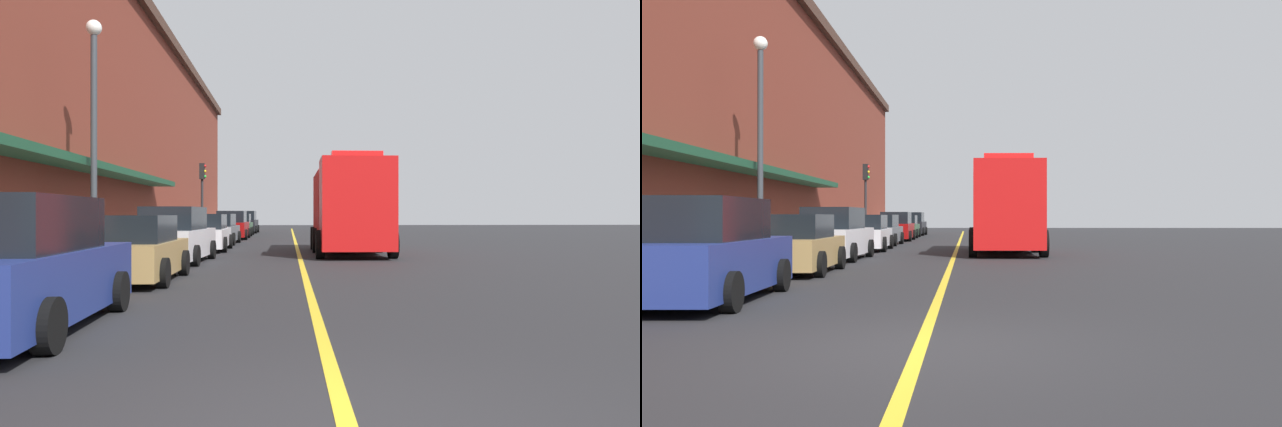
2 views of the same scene
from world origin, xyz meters
TOP-DOWN VIEW (x-y plane):
  - ground_plane at (0.00, 25.00)m, footprint 112.00×112.00m
  - sidewalk_left at (-6.20, 25.00)m, footprint 2.40×70.00m
  - lane_center_stripe at (0.00, 25.00)m, footprint 0.16×70.00m
  - brick_building_left at (-14.27, 24.00)m, footprint 14.92×64.00m
  - parked_car_0 at (-4.05, 4.00)m, footprint 2.18×4.80m
  - parked_car_1 at (-3.95, 9.81)m, footprint 2.05×4.24m
  - parked_car_2 at (-4.02, 15.27)m, footprint 2.14×4.92m
  - parked_car_3 at (-3.93, 21.57)m, footprint 2.10×4.72m
  - parked_car_4 at (-4.02, 27.03)m, footprint 2.09×4.56m
  - parked_car_5 at (-3.89, 33.50)m, footprint 2.07×4.83m
  - parked_car_6 at (-3.99, 39.49)m, footprint 2.15×4.64m
  - parked_car_7 at (-3.89, 45.50)m, footprint 2.10×4.66m
  - fire_truck at (1.99, 19.40)m, footprint 2.90×7.88m
  - parking_meter_0 at (-5.35, 35.68)m, footprint 0.14×0.18m
  - parking_meter_1 at (-5.35, 29.94)m, footprint 0.14×0.18m
  - parking_meter_2 at (-5.35, 12.68)m, footprint 0.14×0.18m
  - street_lamp_left at (-5.95, 13.24)m, footprint 0.44×0.44m
  - traffic_light_near at (-5.29, 30.29)m, footprint 0.38×0.36m

SIDE VIEW (x-z plane):
  - ground_plane at x=0.00m, z-range 0.00..0.00m
  - lane_center_stripe at x=0.00m, z-range 0.00..0.01m
  - sidewalk_left at x=-6.20m, z-range 0.00..0.15m
  - parked_car_1 at x=-3.95m, z-range -0.04..1.49m
  - parked_car_3 at x=-3.93m, z-range -0.04..1.51m
  - parked_car_4 at x=-4.02m, z-range -0.04..1.53m
  - parked_car_6 at x=-3.99m, z-range -0.04..1.53m
  - parked_car_5 at x=-3.89m, z-range -0.06..1.70m
  - parked_car_2 at x=-4.02m, z-range -0.06..1.72m
  - parked_car_0 at x=-4.05m, z-range -0.06..1.73m
  - parked_car_7 at x=-3.89m, z-range -0.06..1.76m
  - parking_meter_0 at x=-5.35m, z-range 0.39..1.72m
  - parking_meter_1 at x=-5.35m, z-range 0.39..1.72m
  - parking_meter_2 at x=-5.35m, z-range 0.39..1.72m
  - fire_truck at x=1.99m, z-range -0.09..3.64m
  - traffic_light_near at x=-5.29m, z-range 1.01..5.31m
  - street_lamp_left at x=-5.95m, z-range 0.93..7.87m
  - brick_building_left at x=-14.27m, z-range 0.01..12.03m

